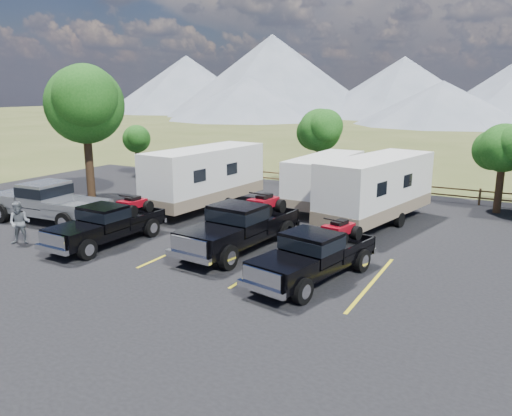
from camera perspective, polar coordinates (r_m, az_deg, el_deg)
The scene contains 17 objects.
ground at distance 16.91m, azimuth -11.20°, elevation -9.30°, with size 320.00×320.00×0.00m, color #424F21.
asphalt_lot at distance 19.12m, azimuth -5.41°, elevation -6.32°, with size 44.00×34.00×0.04m, color black.
stall_lines at distance 19.90m, azimuth -3.79°, elevation -5.41°, with size 12.12×5.50×0.01m.
tree_big_nw at distance 30.88m, azimuth -19.02°, elevation 11.11°, with size 5.54×5.18×7.84m.
tree_ne_a at distance 29.02m, azimuth 26.41°, elevation 6.15°, with size 3.11×2.92×4.76m.
tree_north at distance 33.29m, azimuth 7.27°, elevation 8.80°, with size 3.46×3.24×5.25m.
tree_nw_small at distance 39.16m, azimuth -13.50°, elevation 7.67°, with size 2.59×2.43×3.85m.
rail_fence at distance 31.96m, azimuth 13.47°, elevation 2.50°, with size 36.12×0.12×1.00m.
mountain_range at distance 119.15m, azimuth 20.82°, elevation 13.26°, with size 209.00×71.00×20.00m.
rig_left at distance 22.03m, azimuth -16.54°, elevation -1.64°, with size 2.14×5.69×1.88m.
rig_center at distance 20.32m, azimuth -1.72°, elevation -1.95°, with size 2.71×6.58×2.15m.
rig_right at distance 17.31m, azimuth 6.76°, elevation -5.20°, with size 2.94×5.97×1.91m.
trailer_left at distance 27.27m, azimuth -5.82°, elevation 3.50°, with size 3.13×9.66×3.34m.
trailer_center at distance 27.75m, azimuth 7.85°, elevation 3.10°, with size 2.36×8.28×2.88m.
trailer_right at distance 24.65m, azimuth 13.58°, elevation 2.06°, with size 3.95×9.50×3.29m.
pickup_silver at distance 26.45m, azimuth -22.66°, elevation 0.65°, with size 6.79×2.67×2.00m.
person_b at distance 23.31m, azimuth -25.40°, elevation -1.55°, with size 0.89×0.69×1.84m, color slate.
Camera 1 is at (10.22, -11.82, 6.46)m, focal length 35.00 mm.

